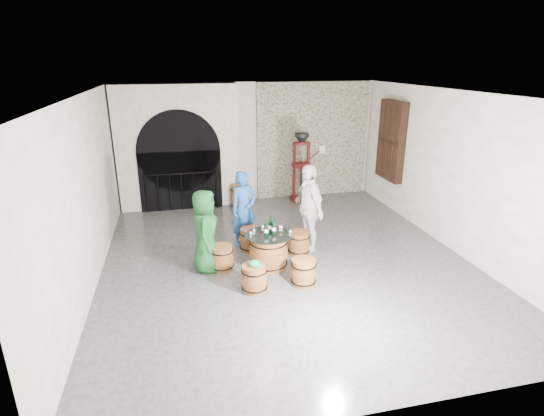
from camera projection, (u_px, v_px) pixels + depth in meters
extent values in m
plane|color=#303033|center=(285.00, 259.00, 8.45)|extent=(8.00, 8.00, 0.00)
plane|color=silver|center=(249.00, 143.00, 11.59)|extent=(8.00, 0.00, 8.00)
plane|color=silver|center=(387.00, 288.00, 4.24)|extent=(8.00, 0.00, 8.00)
plane|color=silver|center=(87.00, 194.00, 7.18)|extent=(0.00, 8.00, 8.00)
plane|color=silver|center=(452.00, 171.00, 8.65)|extent=(0.00, 8.00, 8.00)
plane|color=beige|center=(287.00, 93.00, 7.38)|extent=(8.00, 8.00, 0.00)
cube|color=#AEA38B|center=(313.00, 140.00, 11.92)|extent=(3.20, 0.12, 3.18)
cube|color=silver|center=(179.00, 147.00, 10.97)|extent=(3.10, 0.50, 3.18)
cube|color=black|center=(181.00, 181.00, 11.00)|extent=(2.10, 0.03, 1.55)
cylinder|color=black|center=(179.00, 151.00, 10.74)|extent=(2.10, 0.03, 2.10)
cylinder|color=black|center=(181.00, 174.00, 10.87)|extent=(1.79, 0.04, 0.04)
cylinder|color=black|center=(146.00, 194.00, 10.84)|extent=(0.02, 0.02, 0.98)
cylinder|color=black|center=(158.00, 194.00, 10.91)|extent=(0.02, 0.02, 0.98)
cylinder|color=black|center=(170.00, 193.00, 10.97)|extent=(0.02, 0.02, 0.98)
cylinder|color=black|center=(182.00, 192.00, 11.03)|extent=(0.02, 0.02, 0.98)
cylinder|color=black|center=(194.00, 191.00, 11.09)|extent=(0.02, 0.02, 0.98)
cylinder|color=black|center=(205.00, 191.00, 11.16)|extent=(0.02, 0.02, 0.98)
cylinder|color=black|center=(216.00, 190.00, 11.22)|extent=(0.02, 0.02, 0.98)
cube|color=black|center=(391.00, 141.00, 10.77)|extent=(0.20, 1.10, 2.00)
cube|color=black|center=(390.00, 141.00, 10.76)|extent=(0.06, 0.88, 1.76)
cube|color=black|center=(391.00, 141.00, 10.76)|extent=(0.22, 0.92, 0.06)
cube|color=black|center=(396.00, 143.00, 10.50)|extent=(0.22, 0.06, 1.80)
cube|color=black|center=(391.00, 141.00, 10.76)|extent=(0.22, 0.06, 1.80)
cube|color=black|center=(385.00, 139.00, 11.03)|extent=(0.22, 0.06, 1.80)
cylinder|color=brown|center=(269.00, 252.00, 8.00)|extent=(0.68, 0.68, 0.64)
cylinder|color=brown|center=(269.00, 252.00, 8.00)|extent=(0.72, 0.72, 0.14)
torus|color=black|center=(269.00, 262.00, 8.07)|extent=(0.73, 0.73, 0.02)
torus|color=black|center=(269.00, 242.00, 7.93)|extent=(0.73, 0.73, 0.02)
cylinder|color=brown|center=(269.00, 236.00, 7.89)|extent=(0.69, 0.69, 0.02)
cylinder|color=black|center=(268.00, 235.00, 7.88)|extent=(0.88, 0.88, 0.01)
cylinder|color=brown|center=(222.00, 258.00, 7.97)|extent=(0.41, 0.41, 0.45)
cylinder|color=brown|center=(222.00, 258.00, 7.97)|extent=(0.44, 0.44, 0.10)
torus|color=black|center=(222.00, 265.00, 8.03)|extent=(0.45, 0.45, 0.02)
torus|color=black|center=(221.00, 251.00, 7.92)|extent=(0.45, 0.45, 0.02)
cylinder|color=brown|center=(221.00, 247.00, 7.90)|extent=(0.42, 0.42, 0.02)
cylinder|color=brown|center=(250.00, 240.00, 8.79)|extent=(0.41, 0.41, 0.45)
cylinder|color=brown|center=(250.00, 240.00, 8.79)|extent=(0.44, 0.44, 0.10)
torus|color=black|center=(251.00, 246.00, 8.84)|extent=(0.45, 0.45, 0.02)
torus|color=black|center=(250.00, 233.00, 8.73)|extent=(0.45, 0.45, 0.02)
cylinder|color=brown|center=(250.00, 229.00, 8.71)|extent=(0.42, 0.42, 0.02)
cylinder|color=brown|center=(299.00, 243.00, 8.63)|extent=(0.41, 0.41, 0.45)
cylinder|color=brown|center=(299.00, 243.00, 8.63)|extent=(0.44, 0.44, 0.10)
torus|color=black|center=(299.00, 250.00, 8.68)|extent=(0.45, 0.45, 0.02)
torus|color=black|center=(299.00, 236.00, 8.58)|extent=(0.45, 0.45, 0.02)
cylinder|color=brown|center=(299.00, 232.00, 8.55)|extent=(0.42, 0.42, 0.02)
cylinder|color=brown|center=(304.00, 272.00, 7.44)|extent=(0.41, 0.41, 0.45)
cylinder|color=brown|center=(304.00, 272.00, 7.44)|extent=(0.44, 0.44, 0.10)
torus|color=black|center=(303.00, 280.00, 7.49)|extent=(0.45, 0.45, 0.02)
torus|color=black|center=(304.00, 265.00, 7.39)|extent=(0.45, 0.45, 0.02)
cylinder|color=brown|center=(304.00, 260.00, 7.36)|extent=(0.42, 0.42, 0.02)
cylinder|color=brown|center=(254.00, 279.00, 7.23)|extent=(0.41, 0.41, 0.45)
cylinder|color=brown|center=(254.00, 279.00, 7.23)|extent=(0.44, 0.44, 0.10)
torus|color=black|center=(254.00, 287.00, 7.28)|extent=(0.45, 0.45, 0.02)
torus|color=black|center=(254.00, 271.00, 7.18)|extent=(0.45, 0.45, 0.02)
cylinder|color=brown|center=(254.00, 266.00, 7.15)|extent=(0.42, 0.42, 0.02)
ellipsoid|color=#0D9149|center=(254.00, 264.00, 7.13)|extent=(0.19, 0.19, 0.10)
cylinder|color=#0D9149|center=(259.00, 266.00, 7.14)|extent=(0.12, 0.12, 0.01)
imported|color=#13431C|center=(205.00, 231.00, 7.77)|extent=(0.61, 0.84, 1.57)
imported|color=#1B4896|center=(244.00, 209.00, 8.86)|extent=(0.68, 0.56, 1.61)
imported|color=silver|center=(308.00, 208.00, 8.58)|extent=(0.62, 1.13, 1.82)
cylinder|color=black|center=(266.00, 230.00, 7.79)|extent=(0.07, 0.07, 0.22)
cylinder|color=white|center=(266.00, 231.00, 7.79)|extent=(0.08, 0.08, 0.06)
cone|color=black|center=(266.00, 224.00, 7.75)|extent=(0.07, 0.07, 0.05)
cylinder|color=black|center=(266.00, 221.00, 7.73)|extent=(0.03, 0.03, 0.07)
cylinder|color=black|center=(274.00, 228.00, 7.87)|extent=(0.07, 0.07, 0.22)
cylinder|color=white|center=(274.00, 229.00, 7.87)|extent=(0.08, 0.08, 0.06)
cone|color=black|center=(274.00, 222.00, 7.83)|extent=(0.07, 0.07, 0.05)
cylinder|color=black|center=(274.00, 219.00, 7.81)|extent=(0.03, 0.03, 0.07)
cylinder|color=black|center=(270.00, 226.00, 7.96)|extent=(0.07, 0.07, 0.22)
cylinder|color=white|center=(270.00, 227.00, 7.97)|extent=(0.08, 0.08, 0.06)
cone|color=black|center=(270.00, 220.00, 7.92)|extent=(0.07, 0.07, 0.05)
cylinder|color=black|center=(270.00, 217.00, 7.90)|extent=(0.03, 0.03, 0.07)
cylinder|color=brown|center=(240.00, 197.00, 11.26)|extent=(0.44, 0.44, 0.62)
cylinder|color=brown|center=(240.00, 197.00, 11.26)|extent=(0.47, 0.47, 0.14)
torus|color=black|center=(240.00, 204.00, 11.33)|extent=(0.48, 0.48, 0.02)
torus|color=black|center=(239.00, 189.00, 11.19)|extent=(0.48, 0.48, 0.02)
cylinder|color=brown|center=(239.00, 185.00, 11.16)|extent=(0.45, 0.45, 0.02)
cube|color=#430D0B|center=(300.00, 198.00, 11.95)|extent=(0.52, 0.43, 0.10)
cube|color=#430D0B|center=(301.00, 165.00, 11.62)|extent=(0.47, 0.31, 0.12)
cube|color=#430D0B|center=(302.00, 143.00, 11.43)|extent=(0.47, 0.13, 0.07)
cylinder|color=black|center=(301.00, 180.00, 11.76)|extent=(0.06, 0.06, 0.99)
cylinder|color=black|center=(302.00, 135.00, 11.35)|extent=(0.38, 0.38, 0.09)
cone|color=black|center=(302.00, 139.00, 11.39)|extent=(0.38, 0.38, 0.20)
cube|color=#430D0B|center=(294.00, 171.00, 11.64)|extent=(0.07, 0.07, 1.59)
cube|color=#430D0B|center=(308.00, 171.00, 11.72)|extent=(0.07, 0.07, 1.59)
cylinder|color=#430D0B|center=(312.00, 157.00, 11.57)|extent=(0.43, 0.04, 0.31)
cube|color=silver|center=(322.00, 149.00, 11.98)|extent=(0.18, 0.10, 0.22)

